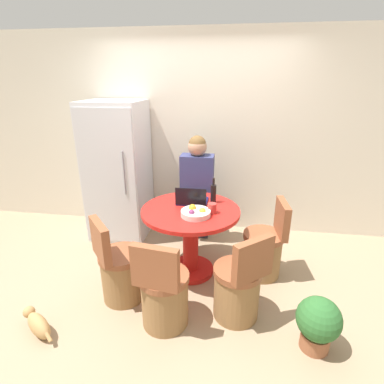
{
  "coord_description": "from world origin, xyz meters",
  "views": [
    {
      "loc": [
        0.49,
        -2.54,
        2.01
      ],
      "look_at": [
        0.06,
        0.33,
        0.91
      ],
      "focal_mm": 28.0,
      "sensor_mm": 36.0,
      "label": 1
    }
  ],
  "objects": [
    {
      "name": "ground_plane",
      "position": [
        0.0,
        0.0,
        0.0
      ],
      "size": [
        12.0,
        12.0,
        0.0
      ],
      "primitive_type": "plane",
      "color": "#9E8466"
    },
    {
      "name": "chair_near_right_corner",
      "position": [
        0.57,
        -0.37,
        0.3
      ],
      "size": [
        0.49,
        0.49,
        0.85
      ],
      "rotation": [
        0.0,
        0.0,
        -2.43
      ],
      "color": "olive",
      "rests_on": "ground_plane"
    },
    {
      "name": "chair_near_camera",
      "position": [
        -0.05,
        -0.55,
        0.3
      ],
      "size": [
        0.43,
        0.44,
        0.85
      ],
      "rotation": [
        0.0,
        0.0,
        3.0
      ],
      "color": "olive",
      "rests_on": "ground_plane"
    },
    {
      "name": "refrigerator",
      "position": [
        -1.01,
        1.01,
        0.88
      ],
      "size": [
        0.72,
        0.71,
        1.77
      ],
      "color": "silver",
      "rests_on": "ground_plane"
    },
    {
      "name": "bottle",
      "position": [
        0.27,
        0.44,
        0.87
      ],
      "size": [
        0.06,
        0.06,
        0.28
      ],
      "color": "black",
      "rests_on": "dining_table"
    },
    {
      "name": "fruit_bowl",
      "position": [
        0.13,
        0.08,
        0.79
      ],
      "size": [
        0.29,
        0.29,
        0.1
      ],
      "color": "beige",
      "rests_on": "dining_table"
    },
    {
      "name": "wall_back",
      "position": [
        0.0,
        1.41,
        1.3
      ],
      "size": [
        7.0,
        0.06,
        2.6
      ],
      "color": "beige",
      "rests_on": "ground_plane"
    },
    {
      "name": "coffee_cup",
      "position": [
        0.28,
        0.17,
        0.81
      ],
      "size": [
        0.09,
        0.09,
        0.1
      ],
      "color": "#B2332D",
      "rests_on": "dining_table"
    },
    {
      "name": "person_seated",
      "position": [
        0.04,
        0.96,
        0.78
      ],
      "size": [
        0.4,
        0.37,
        1.39
      ],
      "rotation": [
        0.0,
        0.0,
        3.14
      ],
      "color": "#2D2D38",
      "rests_on": "ground_plane"
    },
    {
      "name": "potted_plant",
      "position": [
        1.19,
        -0.63,
        0.26
      ],
      "size": [
        0.34,
        0.34,
        0.46
      ],
      "color": "#935638",
      "rests_on": "ground_plane"
    },
    {
      "name": "cat",
      "position": [
        -1.07,
        -0.81,
        0.09
      ],
      "size": [
        0.39,
        0.29,
        0.18
      ],
      "rotation": [
        0.0,
        0.0,
        2.57
      ],
      "color": "tan",
      "rests_on": "ground_plane"
    },
    {
      "name": "chair_right_side",
      "position": [
        0.84,
        0.31,
        0.3
      ],
      "size": [
        0.43,
        0.42,
        0.85
      ],
      "rotation": [
        0.0,
        0.0,
        -1.47
      ],
      "color": "olive",
      "rests_on": "ground_plane"
    },
    {
      "name": "chair_near_left_corner",
      "position": [
        -0.54,
        -0.28,
        0.3
      ],
      "size": [
        0.49,
        0.49,
        0.85
      ],
      "rotation": [
        0.0,
        0.0,
        2.28
      ],
      "color": "olive",
      "rests_on": "ground_plane"
    },
    {
      "name": "dining_table",
      "position": [
        0.06,
        0.23,
        0.52
      ],
      "size": [
        1.02,
        1.02,
        0.76
      ],
      "color": "red",
      "rests_on": "ground_plane"
    },
    {
      "name": "laptop",
      "position": [
        0.05,
        0.39,
        0.79
      ],
      "size": [
        0.33,
        0.26,
        0.2
      ],
      "rotation": [
        0.0,
        0.0,
        3.14
      ],
      "color": "#141947",
      "rests_on": "dining_table"
    }
  ]
}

